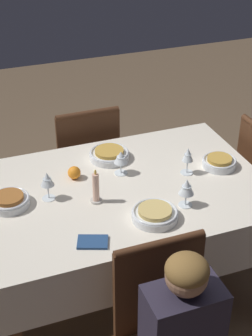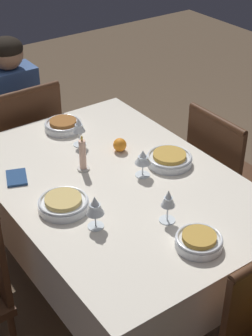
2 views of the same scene
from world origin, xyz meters
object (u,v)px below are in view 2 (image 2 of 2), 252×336
(wine_glass_west, at_px, (79,126))
(bowl_north, at_px, (169,159))
(bowl_east, at_px, (199,241))
(wine_glass_north, at_px, (143,158))
(bowl_south, at_px, (63,203))
(orange_fruit, at_px, (120,145))
(person_adult_denim, at_px, (12,113))
(candle_centerpiece, at_px, (83,157))
(dining_table, at_px, (116,196))
(wine_glass_south, at_px, (95,206))
(napkin_red_folded, at_px, (17,178))
(chair_west, at_px, (25,145))
(wine_glass_east, at_px, (168,200))
(chair_north, at_px, (226,178))
(bowl_west, at_px, (63,125))

(wine_glass_west, relative_size, bowl_north, 0.68)
(bowl_east, height_order, wine_glass_north, wine_glass_north)
(bowl_south, height_order, orange_fruit, orange_fruit)
(person_adult_denim, height_order, wine_glass_west, person_adult_denim)
(bowl_north, height_order, candle_centerpiece, candle_centerpiece)
(wine_glass_west, relative_size, bowl_south, 0.69)
(dining_table, distance_m, person_adult_denim, 1.14)
(wine_glass_south, height_order, candle_centerpiece, candle_centerpiece)
(dining_table, relative_size, bowl_north, 6.65)
(bowl_south, distance_m, bowl_north, 0.60)
(bowl_north, height_order, napkin_red_folded, bowl_north)
(chair_west, distance_m, wine_glass_east, 1.40)
(bowl_south, height_order, wine_glass_north, wine_glass_north)
(dining_table, relative_size, wine_glass_east, 9.69)
(person_adult_denim, xyz_separation_m, bowl_north, (1.17, 0.31, 0.15))
(wine_glass_north, height_order, candle_centerpiece, candle_centerpiece)
(wine_glass_west, xyz_separation_m, wine_glass_east, (0.75, -0.02, -0.00))
(chair_west, bearing_deg, bowl_south, 74.55)
(bowl_south, bearing_deg, wine_glass_east, 44.26)
(dining_table, relative_size, person_adult_denim, 1.28)
(wine_glass_east, relative_size, napkin_red_folded, 0.97)
(wine_glass_east, relative_size, orange_fruit, 2.23)
(orange_fruit, xyz_separation_m, napkin_red_folded, (-0.07, -0.54, -0.03))
(bowl_north, distance_m, napkin_red_folded, 0.73)
(chair_north, height_order, napkin_red_folded, chair_north)
(wine_glass_west, height_order, napkin_red_folded, wine_glass_west)
(chair_west, height_order, wine_glass_west, chair_west)
(bowl_west, xyz_separation_m, wine_glass_south, (0.80, -0.30, 0.08))
(wine_glass_west, xyz_separation_m, bowl_east, (0.94, -0.03, -0.08))
(dining_table, bearing_deg, bowl_west, 175.49)
(wine_glass_south, bearing_deg, orange_fruit, 136.18)
(bowl_north, bearing_deg, person_adult_denim, -165.05)
(person_adult_denim, height_order, orange_fruit, person_adult_denim)
(wine_glass_south, relative_size, orange_fruit, 2.19)
(wine_glass_west, xyz_separation_m, orange_fruit, (0.17, 0.14, -0.07))
(dining_table, bearing_deg, orange_fruit, 141.02)
(wine_glass_north, relative_size, napkin_red_folded, 0.85)
(bowl_south, height_order, napkin_red_folded, bowl_south)
(wine_glass_south, distance_m, bowl_north, 0.59)
(wine_glass_south, bearing_deg, dining_table, 132.40)
(bowl_west, bearing_deg, napkin_red_folded, -54.55)
(bowl_south, distance_m, bowl_east, 0.60)
(bowl_west, relative_size, wine_glass_east, 1.31)
(bowl_west, distance_m, orange_fruit, 0.38)
(person_adult_denim, distance_m, candle_centerpiece, 1.00)
(wine_glass_west, distance_m, bowl_north, 0.49)
(napkin_red_folded, bearing_deg, wine_glass_west, 104.24)
(dining_table, xyz_separation_m, bowl_west, (-0.57, 0.04, 0.12))
(chair_north, relative_size, wine_glass_south, 6.18)
(dining_table, height_order, chair_west, chair_west)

